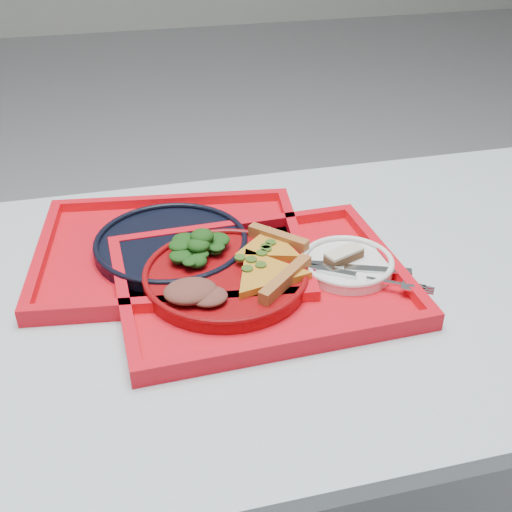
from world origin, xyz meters
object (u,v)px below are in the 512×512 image
(tray_main, at_px, (261,285))
(dessert_bar, at_px, (344,255))
(dinner_plate, at_px, (226,278))
(tray_far, at_px, (172,253))
(navy_plate, at_px, (171,246))

(tray_main, xyz_separation_m, dessert_bar, (0.14, 0.01, 0.03))
(dinner_plate, relative_size, dessert_bar, 3.67)
(dessert_bar, bearing_deg, dinner_plate, 157.67)
(tray_main, xyz_separation_m, dinner_plate, (-0.06, 0.01, 0.02))
(dessert_bar, bearing_deg, tray_far, 133.70)
(dinner_plate, distance_m, dessert_bar, 0.20)
(tray_far, distance_m, dinner_plate, 0.14)
(dinner_plate, bearing_deg, navy_plate, 120.38)
(dessert_bar, bearing_deg, navy_plate, 133.70)
(tray_main, relative_size, dessert_bar, 6.36)
(tray_far, distance_m, dessert_bar, 0.29)
(navy_plate, height_order, dessert_bar, dessert_bar)
(tray_main, xyz_separation_m, navy_plate, (-0.13, 0.13, 0.01))
(dinner_plate, xyz_separation_m, dessert_bar, (0.20, -0.00, 0.01))
(dinner_plate, xyz_separation_m, navy_plate, (-0.07, 0.12, -0.00))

